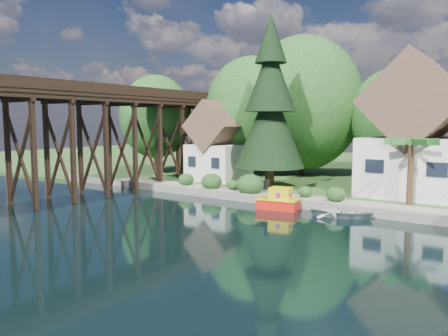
{
  "coord_description": "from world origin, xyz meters",
  "views": [
    {
      "loc": [
        14.12,
        -20.55,
        6.19
      ],
      "look_at": [
        -4.45,
        6.0,
        2.79
      ],
      "focal_mm": 35.0,
      "sensor_mm": 36.0,
      "label": 1
    }
  ],
  "objects_px": {
    "shed": "(219,146)",
    "boat_white_a": "(342,211)",
    "house_left": "(418,136)",
    "conifer": "(270,106)",
    "trestle_bridge": "(111,132)",
    "palm_tree": "(412,144)",
    "tugboat": "(279,201)"
  },
  "relations": [
    {
      "from": "palm_tree",
      "to": "boat_white_a",
      "type": "xyz_separation_m",
      "value": [
        -3.24,
        -4.12,
        -4.33
      ]
    },
    {
      "from": "palm_tree",
      "to": "house_left",
      "type": "bearing_deg",
      "value": 96.73
    },
    {
      "from": "conifer",
      "to": "tugboat",
      "type": "height_order",
      "value": "conifer"
    },
    {
      "from": "conifer",
      "to": "palm_tree",
      "type": "xyz_separation_m",
      "value": [
        11.77,
        -1.41,
        -2.87
      ]
    },
    {
      "from": "tugboat",
      "to": "boat_white_a",
      "type": "bearing_deg",
      "value": 2.54
    },
    {
      "from": "house_left",
      "to": "tugboat",
      "type": "xyz_separation_m",
      "value": [
        -7.27,
        -9.18,
        -4.51
      ]
    },
    {
      "from": "trestle_bridge",
      "to": "shed",
      "type": "xyz_separation_m",
      "value": [
        5.0,
        9.33,
        -1.52
      ]
    },
    {
      "from": "trestle_bridge",
      "to": "palm_tree",
      "type": "bearing_deg",
      "value": 14.21
    },
    {
      "from": "palm_tree",
      "to": "boat_white_a",
      "type": "height_order",
      "value": "palm_tree"
    },
    {
      "from": "shed",
      "to": "conifer",
      "type": "relative_size",
      "value": 0.53
    },
    {
      "from": "trestle_bridge",
      "to": "shed",
      "type": "height_order",
      "value": "trestle_bridge"
    },
    {
      "from": "palm_tree",
      "to": "conifer",
      "type": "bearing_deg",
      "value": 173.17
    },
    {
      "from": "trestle_bridge",
      "to": "house_left",
      "type": "distance_m",
      "value": 25.42
    },
    {
      "from": "house_left",
      "to": "conifer",
      "type": "height_order",
      "value": "conifer"
    },
    {
      "from": "shed",
      "to": "palm_tree",
      "type": "xyz_separation_m",
      "value": [
        18.57,
        -3.36,
        0.91
      ]
    },
    {
      "from": "house_left",
      "to": "conifer",
      "type": "xyz_separation_m",
      "value": [
        -11.2,
        -3.45,
        2.47
      ]
    },
    {
      "from": "tugboat",
      "to": "boat_white_a",
      "type": "distance_m",
      "value": 4.62
    },
    {
      "from": "house_left",
      "to": "trestle_bridge",
      "type": "bearing_deg",
      "value": -154.79
    },
    {
      "from": "house_left",
      "to": "palm_tree",
      "type": "bearing_deg",
      "value": -83.27
    },
    {
      "from": "house_left",
      "to": "shed",
      "type": "relative_size",
      "value": 1.4
    },
    {
      "from": "shed",
      "to": "boat_white_a",
      "type": "height_order",
      "value": "shed"
    },
    {
      "from": "house_left",
      "to": "palm_tree",
      "type": "relative_size",
      "value": 2.27
    },
    {
      "from": "house_left",
      "to": "shed",
      "type": "height_order",
      "value": "house_left"
    },
    {
      "from": "house_left",
      "to": "boat_white_a",
      "type": "distance_m",
      "value": 10.49
    },
    {
      "from": "trestle_bridge",
      "to": "tugboat",
      "type": "bearing_deg",
      "value": 5.98
    },
    {
      "from": "tugboat",
      "to": "boat_white_a",
      "type": "relative_size",
      "value": 0.78
    },
    {
      "from": "conifer",
      "to": "tugboat",
      "type": "distance_m",
      "value": 9.85
    },
    {
      "from": "conifer",
      "to": "boat_white_a",
      "type": "relative_size",
      "value": 3.69
    },
    {
      "from": "house_left",
      "to": "tugboat",
      "type": "bearing_deg",
      "value": -128.4
    },
    {
      "from": "tugboat",
      "to": "boat_white_a",
      "type": "xyz_separation_m",
      "value": [
        4.61,
        0.2,
        -0.22
      ]
    },
    {
      "from": "tugboat",
      "to": "boat_white_a",
      "type": "height_order",
      "value": "tugboat"
    },
    {
      "from": "tugboat",
      "to": "conifer",
      "type": "bearing_deg",
      "value": 124.4
    }
  ]
}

